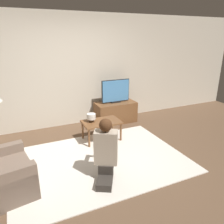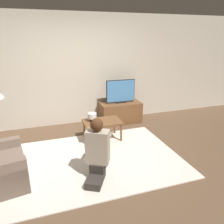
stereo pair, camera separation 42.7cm
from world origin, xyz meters
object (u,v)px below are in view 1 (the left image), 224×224
object	(u,v)px
tv	(116,91)
table_lamp	(91,117)
coffee_table	(101,124)
person_kneeling	(106,150)

from	to	relation	value
tv	table_lamp	size ratio (longest dim) A/B	4.06
tv	coffee_table	xyz separation A→B (m)	(-0.71, -0.82, -0.43)
tv	table_lamp	bearing A→B (deg)	-140.09
coffee_table	table_lamp	world-z (taller)	table_lamp
tv	table_lamp	distance (m)	1.21
tv	coffee_table	bearing A→B (deg)	-130.83
person_kneeling	table_lamp	world-z (taller)	person_kneeling
coffee_table	table_lamp	bearing A→B (deg)	160.66
tv	person_kneeling	world-z (taller)	tv
person_kneeling	table_lamp	bearing A→B (deg)	-71.20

